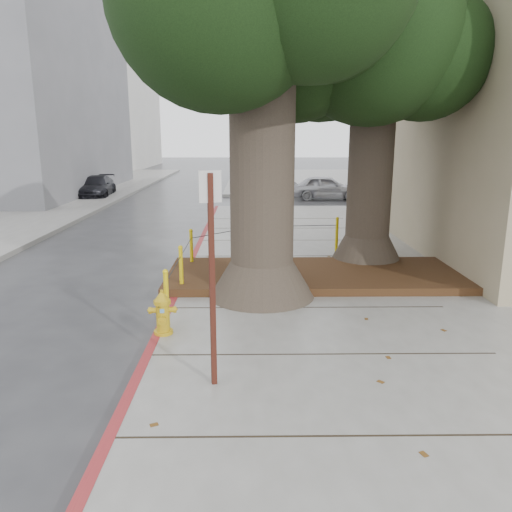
{
  "coord_description": "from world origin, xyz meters",
  "views": [
    {
      "loc": [
        -0.53,
        -6.59,
        3.19
      ],
      "look_at": [
        -0.42,
        2.07,
        1.1
      ],
      "focal_mm": 35.0,
      "sensor_mm": 36.0,
      "label": 1
    }
  ],
  "objects": [
    {
      "name": "car_silver",
      "position": [
        3.37,
        18.99,
        0.62
      ],
      "size": [
        3.72,
        1.7,
        1.24
      ],
      "primitive_type": "imported",
      "rotation": [
        0.0,
        0.0,
        1.5
      ],
      "color": "#ADADB2",
      "rests_on": "ground"
    },
    {
      "name": "sidewalk_far",
      "position": [
        6.0,
        30.0,
        0.07
      ],
      "size": [
        16.0,
        20.0,
        0.15
      ],
      "primitive_type": "cube",
      "color": "slate",
      "rests_on": "ground"
    },
    {
      "name": "car_dark",
      "position": [
        -8.65,
        19.93,
        0.57
      ],
      "size": [
        1.93,
        4.04,
        1.14
      ],
      "primitive_type": "imported",
      "rotation": [
        0.0,
        0.0,
        0.09
      ],
      "color": "black",
      "rests_on": "ground"
    },
    {
      "name": "building_side_white",
      "position": [
        16.0,
        26.0,
        4.5
      ],
      "size": [
        10.0,
        10.0,
        9.0
      ],
      "primitive_type": "cube",
      "color": "silver",
      "rests_on": "ground"
    },
    {
      "name": "tree_near",
      "position": [
        0.03,
        2.82,
        5.39
      ],
      "size": [
        4.5,
        3.8,
        7.68
      ],
      "color": "#4C3F33",
      "rests_on": "sidewalk_main"
    },
    {
      "name": "car_red",
      "position": [
        11.07,
        19.71,
        0.63
      ],
      "size": [
        3.94,
        1.76,
        1.26
      ],
      "primitive_type": "imported",
      "rotation": [
        0.0,
        0.0,
        1.46
      ],
      "color": "maroon",
      "rests_on": "ground"
    },
    {
      "name": "ground",
      "position": [
        0.0,
        0.0,
        0.0
      ],
      "size": [
        140.0,
        140.0,
        0.0
      ],
      "primitive_type": "plane",
      "color": "#28282B",
      "rests_on": "ground"
    },
    {
      "name": "building_far_white",
      "position": [
        -17.0,
        45.0,
        7.5
      ],
      "size": [
        12.0,
        18.0,
        15.0
      ],
      "primitive_type": "cube",
      "color": "silver",
      "rests_on": "ground"
    },
    {
      "name": "fire_hydrant",
      "position": [
        -1.9,
        0.79,
        0.5
      ],
      "size": [
        0.38,
        0.35,
        0.72
      ],
      "rotation": [
        0.0,
        0.0,
        0.11
      ],
      "color": "gold",
      "rests_on": "sidewalk_main"
    },
    {
      "name": "tree_far",
      "position": [
        2.64,
        5.32,
        5.02
      ],
      "size": [
        4.5,
        3.8,
        7.17
      ],
      "color": "#4C3F33",
      "rests_on": "sidewalk_main"
    },
    {
      "name": "signpost",
      "position": [
        -0.98,
        -0.85,
        1.65
      ],
      "size": [
        0.26,
        0.1,
        2.66
      ],
      "rotation": [
        0.0,
        0.0,
        0.3
      ],
      "color": "#471911",
      "rests_on": "sidewalk_main"
    },
    {
      "name": "curb_red",
      "position": [
        -2.0,
        2.5,
        0.07
      ],
      "size": [
        0.14,
        26.0,
        0.16
      ],
      "primitive_type": "cube",
      "color": "maroon",
      "rests_on": "ground"
    },
    {
      "name": "planter_bed",
      "position": [
        0.9,
        3.9,
        0.23
      ],
      "size": [
        6.4,
        2.6,
        0.16
      ],
      "primitive_type": "cube",
      "color": "black",
      "rests_on": "sidewalk_main"
    },
    {
      "name": "bollard_ring",
      "position": [
        -0.87,
        4.38,
        0.66
      ],
      "size": [
        3.79,
        5.39,
        0.95
      ],
      "color": "#E0BD0C",
      "rests_on": "sidewalk_main"
    }
  ]
}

